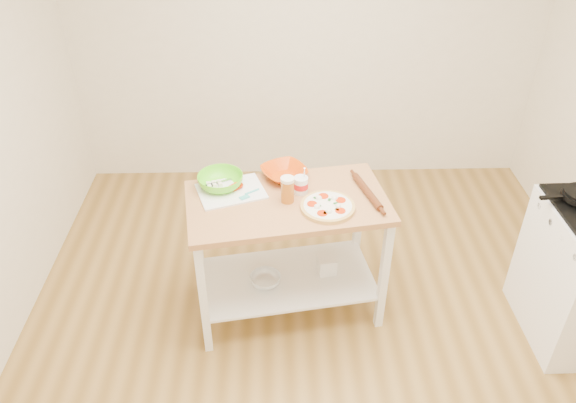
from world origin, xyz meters
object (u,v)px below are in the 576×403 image
(prep_island, at_px, (287,232))
(rolling_pin, at_px, (367,192))
(beer_pint, at_px, (287,190))
(yogurt_tub, at_px, (301,185))
(shelf_glass_bowl, at_px, (266,280))
(orange_bowl, at_px, (284,173))
(cutting_board, at_px, (230,191))
(shelf_bin, at_px, (327,264))
(spatula, at_px, (249,194))
(knife, at_px, (216,184))
(green_bowl, at_px, (221,181))
(pizza, at_px, (328,206))

(prep_island, xyz_separation_m, rolling_pin, (0.50, 0.05, 0.27))
(beer_pint, bearing_deg, yogurt_tub, 47.65)
(shelf_glass_bowl, bearing_deg, orange_bowl, 67.14)
(cutting_board, height_order, shelf_bin, cutting_board)
(beer_pint, distance_m, shelf_bin, 0.72)
(spatula, bearing_deg, prep_island, -44.87)
(orange_bowl, relative_size, shelf_glass_bowl, 1.35)
(knife, distance_m, shelf_glass_bowl, 0.73)
(orange_bowl, bearing_deg, beer_pint, -86.76)
(rolling_pin, height_order, shelf_glass_bowl, rolling_pin)
(green_bowl, bearing_deg, shelf_bin, -8.00)
(spatula, xyz_separation_m, orange_bowl, (0.22, 0.21, 0.02))
(cutting_board, relative_size, shelf_glass_bowl, 2.30)
(cutting_board, relative_size, knife, 1.92)
(green_bowl, height_order, beer_pint, beer_pint)
(yogurt_tub, relative_size, rolling_pin, 0.51)
(green_bowl, xyz_separation_m, rolling_pin, (0.91, -0.11, -0.02))
(pizza, bearing_deg, beer_pint, 160.71)
(spatula, relative_size, beer_pint, 0.74)
(pizza, height_order, knife, pizza)
(green_bowl, relative_size, shelf_glass_bowl, 1.39)
(pizza, relative_size, yogurt_tub, 1.71)
(beer_pint, bearing_deg, spatula, 166.62)
(beer_pint, height_order, shelf_bin, beer_pint)
(yogurt_tub, xyz_separation_m, shelf_glass_bowl, (-0.23, -0.14, -0.66))
(rolling_pin, height_order, shelf_bin, rolling_pin)
(spatula, height_order, orange_bowl, orange_bowl)
(cutting_board, distance_m, shelf_glass_bowl, 0.67)
(prep_island, xyz_separation_m, orange_bowl, (-0.01, 0.26, 0.28))
(cutting_board, xyz_separation_m, beer_pint, (0.35, -0.11, 0.08))
(rolling_pin, bearing_deg, yogurt_tub, 175.05)
(prep_island, height_order, green_bowl, green_bowl)
(rolling_pin, xyz_separation_m, shelf_bin, (-0.23, 0.01, -0.60))
(green_bowl, bearing_deg, rolling_pin, -6.58)
(prep_island, bearing_deg, shelf_bin, 11.85)
(prep_island, bearing_deg, rolling_pin, 5.50)
(prep_island, bearing_deg, pizza, -21.38)
(knife, bearing_deg, shelf_glass_bowl, -62.31)
(knife, xyz_separation_m, shelf_glass_bowl, (0.30, -0.22, -0.62))
(prep_island, bearing_deg, green_bowl, 159.80)
(green_bowl, relative_size, rolling_pin, 0.75)
(beer_pint, xyz_separation_m, shelf_bin, (0.27, 0.07, -0.67))
(cutting_board, height_order, shelf_glass_bowl, cutting_board)
(shelf_bin, bearing_deg, beer_pint, -165.99)
(shelf_bin, bearing_deg, orange_bowl, 144.35)
(prep_island, bearing_deg, shelf_glass_bowl, -159.66)
(shelf_bin, bearing_deg, spatula, -178.84)
(knife, xyz_separation_m, shelf_bin, (0.72, -0.11, -0.60))
(green_bowl, relative_size, yogurt_tub, 1.48)
(yogurt_tub, bearing_deg, shelf_bin, -8.27)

